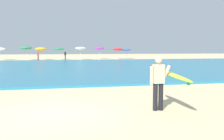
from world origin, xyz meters
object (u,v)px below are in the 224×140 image
at_px(beach_umbrella_5, 99,48).
at_px(beachgoer_near_row_mid, 38,55).
at_px(beach_umbrella_7, 126,50).
at_px(beachgoer_near_row_left, 65,55).
at_px(beach_umbrella_4, 80,48).
at_px(beach_umbrella_3, 59,49).
at_px(surfer_with_board, 165,78).
at_px(beach_umbrella_1, 26,48).
at_px(beach_umbrella_2, 41,49).
at_px(beach_umbrella_6, 118,49).

height_order(beach_umbrella_5, beachgoer_near_row_mid, beach_umbrella_5).
relative_size(beach_umbrella_7, beachgoer_near_row_left, 1.26).
bearing_deg(beachgoer_near_row_mid, beach_umbrella_4, 9.69).
bearing_deg(beachgoer_near_row_left, beach_umbrella_3, 118.89).
height_order(surfer_with_board, beach_umbrella_5, beach_umbrella_5).
height_order(beach_umbrella_1, beach_umbrella_2, beach_umbrella_1).
bearing_deg(beachgoer_near_row_mid, beachgoer_near_row_left, 1.58).
xyz_separation_m(surfer_with_board, beach_umbrella_5, (3.49, 37.98, 1.06)).
distance_m(beach_umbrella_1, beach_umbrella_2, 2.42).
bearing_deg(beach_umbrella_4, beachgoer_near_row_mid, -170.31).
height_order(beach_umbrella_3, beachgoer_near_row_left, beach_umbrella_3).
bearing_deg(beach_umbrella_6, beach_umbrella_3, -176.71).
bearing_deg(beach_umbrella_2, beachgoer_near_row_left, -17.37).
relative_size(beach_umbrella_2, beachgoer_near_row_mid, 1.41).
distance_m(beach_umbrella_7, beachgoer_near_row_left, 11.99).
distance_m(beach_umbrella_2, beachgoer_near_row_left, 4.47).
bearing_deg(beach_umbrella_3, surfer_with_board, -83.74).
height_order(surfer_with_board, beach_umbrella_7, beach_umbrella_7).
distance_m(beach_umbrella_1, beach_umbrella_4, 9.24).
distance_m(beach_umbrella_6, beach_umbrella_7, 1.75).
relative_size(surfer_with_board, beachgoer_near_row_left, 1.54).
xyz_separation_m(beach_umbrella_7, beachgoer_near_row_mid, (-16.06, -3.09, -0.93)).
relative_size(beach_umbrella_5, beachgoer_near_row_mid, 1.54).
height_order(surfer_with_board, beach_umbrella_1, beach_umbrella_1).
bearing_deg(beach_umbrella_7, beachgoer_near_row_left, -165.65).
height_order(beach_umbrella_6, beachgoer_near_row_mid, beach_umbrella_6).
distance_m(beach_umbrella_5, beachgoer_near_row_left, 7.31).
relative_size(beach_umbrella_3, beach_umbrella_4, 0.92).
height_order(beach_umbrella_5, beach_umbrella_7, beach_umbrella_5).
bearing_deg(beachgoer_near_row_left, beach_umbrella_4, 22.25).
relative_size(beach_umbrella_1, beachgoer_near_row_left, 1.55).
relative_size(beach_umbrella_4, beach_umbrella_6, 1.08).
bearing_deg(beach_umbrella_2, beach_umbrella_5, 10.36).
bearing_deg(beach_umbrella_4, beach_umbrella_7, 11.84).
xyz_separation_m(surfer_with_board, beach_umbrella_4, (-0.26, 35.85, 1.01)).
bearing_deg(beach_umbrella_6, beach_umbrella_1, -175.09).
bearing_deg(beachgoer_near_row_mid, beach_umbrella_1, 147.74).
xyz_separation_m(beach_umbrella_2, beach_umbrella_4, (6.83, -0.20, 0.12)).
relative_size(beach_umbrella_7, beachgoer_near_row_mid, 1.26).
height_order(surfer_with_board, beach_umbrella_2, beach_umbrella_2).
height_order(beach_umbrella_4, beachgoer_near_row_mid, beach_umbrella_4).
bearing_deg(beach_umbrella_3, beachgoer_near_row_left, -61.11).
bearing_deg(beach_umbrella_6, beachgoer_near_row_left, -165.27).
relative_size(beach_umbrella_2, beach_umbrella_7, 1.12).
bearing_deg(surfer_with_board, beachgoer_near_row_left, 94.84).
relative_size(beach_umbrella_1, beach_umbrella_3, 1.13).
distance_m(surfer_with_board, beach_umbrella_1, 37.18).
xyz_separation_m(surfer_with_board, beach_umbrella_3, (-4.03, 36.72, 0.91)).
relative_size(beach_umbrella_1, beach_umbrella_2, 1.10).
bearing_deg(beach_umbrella_5, beach_umbrella_2, -169.64).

